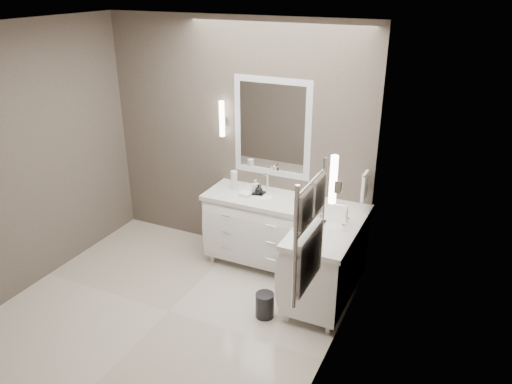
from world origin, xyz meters
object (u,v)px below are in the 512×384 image
at_px(vanity_right, 327,256).
at_px(towel_ladder, 309,238).
at_px(waste_bin, 265,305).
at_px(vanity_back, 261,225).

height_order(vanity_right, towel_ladder, towel_ladder).
xyz_separation_m(vanity_right, waste_bin, (-0.43, -0.56, -0.36)).
bearing_deg(vanity_back, vanity_right, -20.38).
bearing_deg(waste_bin, towel_ladder, -48.37).
bearing_deg(vanity_right, vanity_back, 159.62).
xyz_separation_m(vanity_right, towel_ladder, (0.23, -1.30, 0.91)).
xyz_separation_m(vanity_back, vanity_right, (0.88, -0.33, 0.00)).
height_order(vanity_back, towel_ladder, towel_ladder).
relative_size(towel_ladder, waste_bin, 3.54).
relative_size(vanity_right, waste_bin, 4.87).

